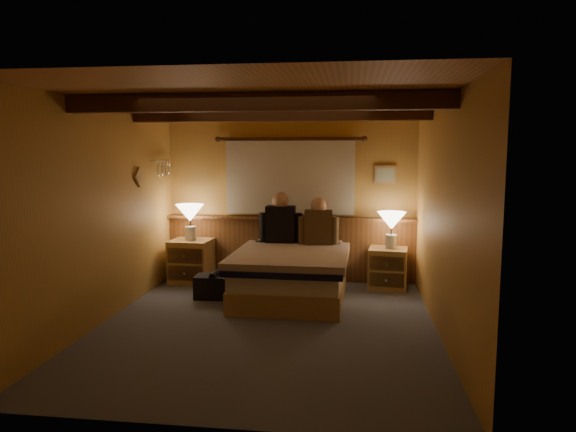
% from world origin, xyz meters
% --- Properties ---
extents(floor, '(4.20, 4.20, 0.00)m').
position_xyz_m(floor, '(0.00, 0.00, 0.00)').
color(floor, '#484B55').
rests_on(floor, ground).
extents(ceiling, '(4.20, 4.20, 0.00)m').
position_xyz_m(ceiling, '(0.00, 0.00, 2.40)').
color(ceiling, '#CC864C').
rests_on(ceiling, wall_back).
extents(wall_back, '(3.60, 0.00, 3.60)m').
position_xyz_m(wall_back, '(0.00, 2.10, 1.20)').
color(wall_back, '#BA8A43').
rests_on(wall_back, floor).
extents(wall_left, '(0.00, 4.20, 4.20)m').
position_xyz_m(wall_left, '(-1.80, 0.00, 1.20)').
color(wall_left, '#BA8A43').
rests_on(wall_left, floor).
extents(wall_right, '(0.00, 4.20, 4.20)m').
position_xyz_m(wall_right, '(1.80, 0.00, 1.20)').
color(wall_right, '#BA8A43').
rests_on(wall_right, floor).
extents(wall_front, '(3.60, 0.00, 3.60)m').
position_xyz_m(wall_front, '(0.00, -2.10, 1.20)').
color(wall_front, '#BA8A43').
rests_on(wall_front, floor).
extents(wainscot, '(3.60, 0.23, 0.94)m').
position_xyz_m(wainscot, '(0.00, 2.04, 0.49)').
color(wainscot, brown).
rests_on(wainscot, wall_back).
extents(curtain_window, '(2.18, 0.09, 1.11)m').
position_xyz_m(curtain_window, '(0.00, 2.03, 1.52)').
color(curtain_window, '#442211').
rests_on(curtain_window, wall_back).
extents(ceiling_beams, '(3.60, 1.65, 0.16)m').
position_xyz_m(ceiling_beams, '(0.00, 0.15, 2.31)').
color(ceiling_beams, '#442211').
rests_on(ceiling_beams, ceiling).
extents(coat_rail, '(0.05, 0.55, 0.24)m').
position_xyz_m(coat_rail, '(-1.72, 1.58, 1.67)').
color(coat_rail, silver).
rests_on(coat_rail, wall_left).
extents(framed_print, '(0.30, 0.04, 0.25)m').
position_xyz_m(framed_print, '(1.35, 2.08, 1.55)').
color(framed_print, tan).
rests_on(framed_print, wall_back).
extents(bed, '(1.46, 1.84, 0.62)m').
position_xyz_m(bed, '(0.14, 1.08, 0.32)').
color(bed, tan).
rests_on(bed, floor).
extents(nightstand_left, '(0.59, 0.53, 0.61)m').
position_xyz_m(nightstand_left, '(-1.39, 1.72, 0.31)').
color(nightstand_left, tan).
rests_on(nightstand_left, floor).
extents(nightstand_right, '(0.56, 0.52, 0.56)m').
position_xyz_m(nightstand_right, '(1.39, 1.72, 0.28)').
color(nightstand_right, tan).
rests_on(nightstand_right, floor).
extents(lamp_left, '(0.39, 0.39, 0.51)m').
position_xyz_m(lamp_left, '(-1.39, 1.71, 0.97)').
color(lamp_left, silver).
rests_on(lamp_left, nightstand_left).
extents(lamp_right, '(0.39, 0.39, 0.50)m').
position_xyz_m(lamp_right, '(1.43, 1.72, 0.91)').
color(lamp_right, silver).
rests_on(lamp_right, nightstand_right).
extents(person_left, '(0.59, 0.25, 0.72)m').
position_xyz_m(person_left, '(-0.09, 1.70, 0.90)').
color(person_left, black).
rests_on(person_left, bed).
extents(person_right, '(0.55, 0.23, 0.67)m').
position_xyz_m(person_right, '(0.44, 1.61, 0.88)').
color(person_right, '#49351D').
rests_on(person_right, bed).
extents(duffel_bag, '(0.50, 0.31, 0.35)m').
position_xyz_m(duffel_bag, '(-0.84, 0.96, 0.15)').
color(duffel_bag, black).
rests_on(duffel_bag, floor).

